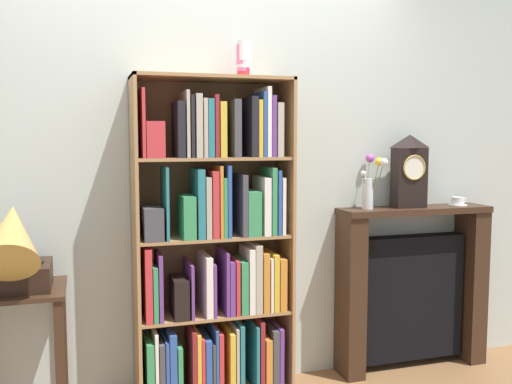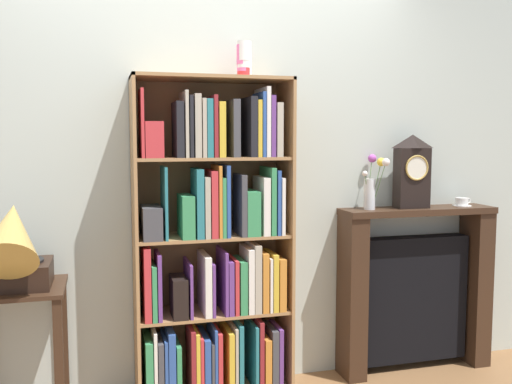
% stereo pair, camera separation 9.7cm
% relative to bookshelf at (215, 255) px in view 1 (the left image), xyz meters
% --- Properties ---
extents(wall_back, '(4.89, 0.08, 2.64)m').
position_rel_bookshelf_xyz_m(wall_back, '(0.14, 0.22, 0.48)').
color(wall_back, beige).
rests_on(wall_back, ground).
extents(bookshelf, '(0.88, 0.33, 1.84)m').
position_rel_bookshelf_xyz_m(bookshelf, '(0.00, 0.00, 0.00)').
color(bookshelf, '#A87A4C').
rests_on(bookshelf, ground).
extents(cup_stack, '(0.09, 0.09, 0.21)m').
position_rel_bookshelf_xyz_m(cup_stack, '(0.18, 0.05, 1.10)').
color(cup_stack, red).
rests_on(cup_stack, bookshelf).
extents(side_table_left, '(0.47, 0.45, 0.74)m').
position_rel_bookshelf_xyz_m(side_table_left, '(-1.04, -0.05, -0.31)').
color(side_table_left, '#382316').
rests_on(side_table_left, ground).
extents(gramophone, '(0.34, 0.52, 0.53)m').
position_rel_bookshelf_xyz_m(gramophone, '(-1.04, -0.14, 0.13)').
color(gramophone, black).
rests_on(gramophone, side_table_left).
extents(fireplace_mantel, '(1.01, 0.24, 1.06)m').
position_rel_bookshelf_xyz_m(fireplace_mantel, '(1.33, 0.07, -0.32)').
color(fireplace_mantel, '#382316').
rests_on(fireplace_mantel, ground).
extents(mantel_clock, '(0.21, 0.12, 0.46)m').
position_rel_bookshelf_xyz_m(mantel_clock, '(1.28, 0.05, 0.45)').
color(mantel_clock, black).
rests_on(mantel_clock, fireplace_mantel).
extents(flower_vase, '(0.16, 0.20, 0.34)m').
position_rel_bookshelf_xyz_m(flower_vase, '(1.00, 0.06, 0.38)').
color(flower_vase, silver).
rests_on(flower_vase, fireplace_mantel).
extents(teacup_with_saucer, '(0.13, 0.12, 0.05)m').
position_rel_bookshelf_xyz_m(teacup_with_saucer, '(1.65, 0.06, 0.25)').
color(teacup_with_saucer, white).
rests_on(teacup_with_saucer, fireplace_mantel).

